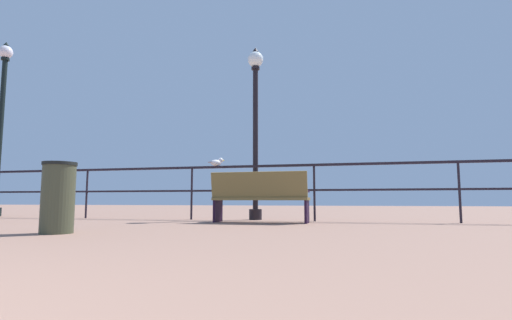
# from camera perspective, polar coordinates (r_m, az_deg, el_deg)

# --- Properties ---
(pier_railing) EXTENTS (18.20, 0.05, 1.12)m
(pier_railing) POSITION_cam_1_polar(r_m,az_deg,el_deg) (7.95, -0.81, -2.81)
(pier_railing) COLOR black
(pier_railing) RESTS_ON ground_plane
(bench_near_left) EXTENTS (1.76, 0.68, 0.92)m
(bench_near_left) POSITION_cam_1_polar(r_m,az_deg,el_deg) (7.06, 0.58, -5.17)
(bench_near_left) COLOR brown
(bench_near_left) RESTS_ON ground_plane
(lamppost_left) EXTENTS (0.34, 0.34, 4.58)m
(lamppost_left) POSITION_cam_1_polar(r_m,az_deg,el_deg) (12.09, -33.36, 5.55)
(lamppost_left) COLOR black
(lamppost_left) RESTS_ON ground_plane
(lamppost_center) EXTENTS (0.34, 0.34, 3.74)m
(lamppost_center) POSITION_cam_1_polar(r_m,az_deg,el_deg) (8.40, -0.08, 6.78)
(lamppost_center) COLOR black
(lamppost_center) RESTS_ON ground_plane
(seagull_on_rail) EXTENTS (0.30, 0.31, 0.18)m
(seagull_on_rail) POSITION_cam_1_polar(r_m,az_deg,el_deg) (8.21, -5.79, -0.33)
(seagull_on_rail) COLOR white
(seagull_on_rail) RESTS_ON pier_railing
(trash_bin) EXTENTS (0.41, 0.41, 0.88)m
(trash_bin) POSITION_cam_1_polar(r_m,az_deg,el_deg) (5.39, -27.09, -4.92)
(trash_bin) COLOR #3F422D
(trash_bin) RESTS_ON ground_plane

